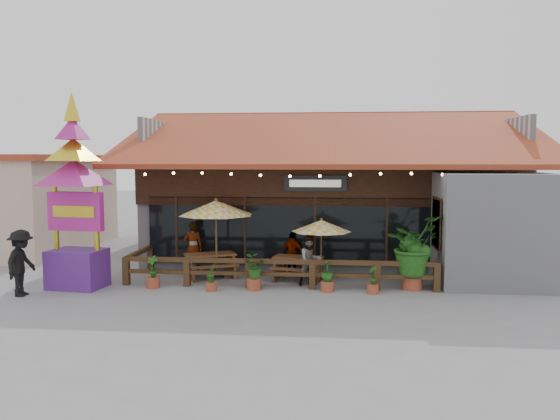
# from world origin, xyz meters

# --- Properties ---
(ground) EXTENTS (100.00, 100.00, 0.00)m
(ground) POSITION_xyz_m (0.00, 0.00, 0.00)
(ground) COLOR gray
(ground) RESTS_ON ground
(restaurant_building) EXTENTS (15.50, 14.73, 6.09)m
(restaurant_building) POSITION_xyz_m (0.26, 6.61, 2.21)
(restaurant_building) COLOR #BABBC0
(restaurant_building) RESTS_ON ground
(patio_railing) EXTENTS (10.00, 2.60, 0.92)m
(patio_railing) POSITION_xyz_m (-2.25, -0.27, 0.61)
(patio_railing) COLOR #4B321A
(patio_railing) RESTS_ON ground
(umbrella_left) EXTENTS (3.24, 3.24, 2.74)m
(umbrella_left) POSITION_xyz_m (-3.81, 0.79, 2.39)
(umbrella_left) COLOR brown
(umbrella_left) RESTS_ON ground
(umbrella_right) EXTENTS (2.02, 2.02, 2.11)m
(umbrella_right) POSITION_xyz_m (-0.25, 0.66, 1.84)
(umbrella_right) COLOR brown
(umbrella_right) RESTS_ON ground
(picnic_table_left) EXTENTS (2.15, 2.03, 0.82)m
(picnic_table_left) POSITION_xyz_m (-4.06, 0.92, 0.55)
(picnic_table_left) COLOR brown
(picnic_table_left) RESTS_ON ground
(picnic_table_right) EXTENTS (1.89, 1.72, 0.78)m
(picnic_table_right) POSITION_xyz_m (-1.02, 0.77, 0.53)
(picnic_table_right) COLOR brown
(picnic_table_right) RESTS_ON ground
(thai_sign_tower) EXTENTS (2.69, 2.69, 6.56)m
(thai_sign_tower) POSITION_xyz_m (-7.88, -1.01, 3.47)
(thai_sign_tower) COLOR #56227F
(thai_sign_tower) RESTS_ON ground
(tropical_plant) EXTENTS (2.22, 2.24, 2.34)m
(tropical_plant) POSITION_xyz_m (2.60, -0.24, 1.34)
(tropical_plant) COLOR #984229
(tropical_plant) RESTS_ON ground
(diner_a) EXTENTS (0.73, 0.53, 1.84)m
(diner_a) POSITION_xyz_m (-4.79, 1.44, 0.92)
(diner_a) COLOR #382012
(diner_a) RESTS_ON ground
(diner_b) EXTENTS (0.98, 0.90, 1.62)m
(diner_b) POSITION_xyz_m (-0.59, -0.04, 0.81)
(diner_b) COLOR #382012
(diner_b) RESTS_ON ground
(diner_c) EXTENTS (0.95, 0.66, 1.50)m
(diner_c) POSITION_xyz_m (-1.26, 1.59, 0.75)
(diner_c) COLOR #382012
(diner_c) RESTS_ON ground
(pedestrian) EXTENTS (0.76, 1.29, 1.98)m
(pedestrian) POSITION_xyz_m (-9.05, -2.16, 0.99)
(pedestrian) COLOR black
(pedestrian) RESTS_ON ground
(planter_a) EXTENTS (0.42, 0.42, 1.03)m
(planter_a) POSITION_xyz_m (-5.50, -0.84, 0.43)
(planter_a) COLOR #984229
(planter_a) RESTS_ON ground
(planter_b) EXTENTS (0.34, 0.36, 0.83)m
(planter_b) POSITION_xyz_m (-3.59, -1.05, 0.38)
(planter_b) COLOR #984229
(planter_b) RESTS_ON ground
(planter_c) EXTENTS (0.71, 0.63, 1.10)m
(planter_c) POSITION_xyz_m (-2.31, -0.80, 0.62)
(planter_c) COLOR #984229
(planter_c) RESTS_ON ground
(planter_d) EXTENTS (0.50, 0.50, 0.99)m
(planter_d) POSITION_xyz_m (-0.03, -0.81, 0.48)
(planter_d) COLOR #984229
(planter_d) RESTS_ON ground
(planter_e) EXTENTS (0.36, 0.36, 0.88)m
(planter_e) POSITION_xyz_m (1.34, -0.92, 0.37)
(planter_e) COLOR #984229
(planter_e) RESTS_ON ground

